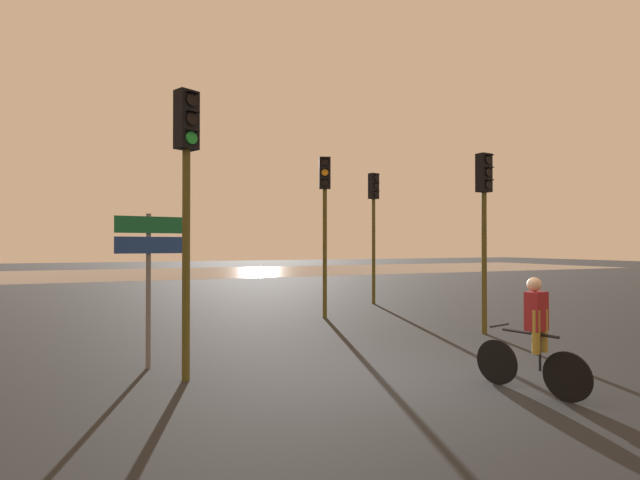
% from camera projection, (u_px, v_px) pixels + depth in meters
% --- Properties ---
extents(ground_plane, '(120.00, 120.00, 0.00)m').
position_uv_depth(ground_plane, '(420.00, 379.00, 7.72)').
color(ground_plane, black).
extents(water_strip, '(80.00, 16.00, 0.01)m').
position_uv_depth(water_strip, '(168.00, 273.00, 37.15)').
color(water_strip, slate).
rests_on(water_strip, ground).
extents(traffic_light_center, '(0.39, 0.41, 4.58)m').
position_uv_depth(traffic_light_center, '(325.00, 206.00, 14.21)').
color(traffic_light_center, '#4C4719').
rests_on(traffic_light_center, ground).
extents(traffic_light_near_left, '(0.39, 0.41, 4.44)m').
position_uv_depth(traffic_light_near_left, '(187.00, 179.00, 7.62)').
color(traffic_light_near_left, '#4C4719').
rests_on(traffic_light_near_left, ground).
extents(traffic_light_far_right, '(0.37, 0.39, 4.61)m').
position_uv_depth(traffic_light_far_right, '(374.00, 213.00, 17.59)').
color(traffic_light_far_right, '#4C4719').
rests_on(traffic_light_far_right, ground).
extents(traffic_light_near_right, '(0.35, 0.36, 4.21)m').
position_uv_depth(traffic_light_near_right, '(484.00, 208.00, 11.64)').
color(traffic_light_near_right, '#4C4719').
rests_on(traffic_light_near_right, ground).
extents(direction_sign_post, '(1.10, 0.17, 2.60)m').
position_uv_depth(direction_sign_post, '(149.00, 261.00, 8.35)').
color(direction_sign_post, slate).
rests_on(direction_sign_post, ground).
extents(cyclist, '(0.56, 1.67, 1.62)m').
position_uv_depth(cyclist, '(534.00, 335.00, 6.95)').
color(cyclist, black).
rests_on(cyclist, ground).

